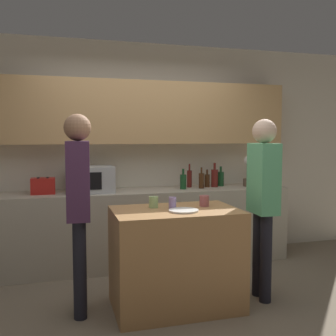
{
  "coord_description": "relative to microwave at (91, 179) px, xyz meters",
  "views": [
    {
      "loc": [
        -0.94,
        -3.17,
        1.54
      ],
      "look_at": [
        0.06,
        0.39,
        1.24
      ],
      "focal_mm": 42.0,
      "sensor_mm": 36.0,
      "label": 1
    }
  ],
  "objects": [
    {
      "name": "cup_1",
      "position": [
        0.63,
        -1.2,
        -0.11
      ],
      "size": [
        0.07,
        0.07,
        0.11
      ],
      "color": "#9C83BF",
      "rests_on": "kitchen_island"
    },
    {
      "name": "back_wall",
      "position": [
        0.59,
        0.28,
        0.49
      ],
      "size": [
        6.4,
        0.4,
        2.7
      ],
      "color": "beige",
      "rests_on": "ground_plane"
    },
    {
      "name": "potted_plant",
      "position": [
        2.0,
        0.0,
        0.05
      ],
      "size": [
        0.14,
        0.14,
        0.39
      ],
      "color": "brown",
      "rests_on": "back_counter"
    },
    {
      "name": "bottle_3",
      "position": [
        1.46,
        0.07,
        -0.06
      ],
      "size": [
        0.07,
        0.07,
        0.22
      ],
      "color": "#472814",
      "rests_on": "back_counter"
    },
    {
      "name": "kitchen_island",
      "position": [
        0.65,
        -1.24,
        -0.6
      ],
      "size": [
        1.12,
        0.72,
        0.89
      ],
      "color": "#B27F4C",
      "rests_on": "ground_plane"
    },
    {
      "name": "bottle_2",
      "position": [
        1.35,
        -0.02,
        -0.05
      ],
      "size": [
        0.06,
        0.06,
        0.26
      ],
      "color": "#472814",
      "rests_on": "back_counter"
    },
    {
      "name": "bottle_0",
      "position": [
        1.1,
        -0.04,
        -0.05
      ],
      "size": [
        0.08,
        0.08,
        0.25
      ],
      "color": "#194723",
      "rests_on": "back_counter"
    },
    {
      "name": "plate_on_island",
      "position": [
        0.68,
        -1.35,
        -0.15
      ],
      "size": [
        0.26,
        0.26,
        0.01
      ],
      "color": "white",
      "rests_on": "kitchen_island"
    },
    {
      "name": "cup_2",
      "position": [
        0.48,
        -1.11,
        -0.11
      ],
      "size": [
        0.09,
        0.09,
        0.1
      ],
      "color": "#A1CF80",
      "rests_on": "kitchen_island"
    },
    {
      "name": "bottle_4",
      "position": [
        1.55,
        0.06,
        -0.03
      ],
      "size": [
        0.09,
        0.09,
        0.31
      ],
      "color": "maroon",
      "rests_on": "back_counter"
    },
    {
      "name": "back_counter",
      "position": [
        0.59,
        0.01,
        -0.6
      ],
      "size": [
        3.6,
        0.62,
        0.9
      ],
      "color": "#B7AD99",
      "rests_on": "ground_plane"
    },
    {
      "name": "person_left",
      "position": [
        1.48,
        -1.29,
        -0.03
      ],
      "size": [
        0.22,
        0.35,
        1.7
      ],
      "rotation": [
        0.0,
        0.0,
        1.51
      ],
      "color": "black",
      "rests_on": "ground_plane"
    },
    {
      "name": "cup_0",
      "position": [
        0.95,
        -1.16,
        -0.11
      ],
      "size": [
        0.09,
        0.09,
        0.1
      ],
      "color": "#A8575A",
      "rests_on": "kitchen_island"
    },
    {
      "name": "bottle_5",
      "position": [
        1.66,
        0.12,
        -0.05
      ],
      "size": [
        0.08,
        0.08,
        0.25
      ],
      "color": "#194723",
      "rests_on": "back_counter"
    },
    {
      "name": "microwave",
      "position": [
        0.0,
        0.0,
        0.0
      ],
      "size": [
        0.52,
        0.39,
        0.3
      ],
      "color": "#B7BABC",
      "rests_on": "back_counter"
    },
    {
      "name": "bottle_1",
      "position": [
        1.24,
        0.12,
        -0.04
      ],
      "size": [
        0.06,
        0.06,
        0.3
      ],
      "color": "maroon",
      "rests_on": "back_counter"
    },
    {
      "name": "toaster",
      "position": [
        -0.52,
        0.0,
        -0.06
      ],
      "size": [
        0.26,
        0.16,
        0.18
      ],
      "color": "#B21E19",
      "rests_on": "back_counter"
    },
    {
      "name": "ground_plane",
      "position": [
        0.59,
        -1.38,
        -1.05
      ],
      "size": [
        14.0,
        14.0,
        0.0
      ],
      "primitive_type": "plane",
      "color": "#7F705B"
    },
    {
      "name": "person_center",
      "position": [
        -0.19,
        -1.17,
        -0.01
      ],
      "size": [
        0.23,
        0.35,
        1.73
      ],
      "rotation": [
        0.0,
        0.0,
        -1.65
      ],
      "color": "black",
      "rests_on": "ground_plane"
    }
  ]
}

